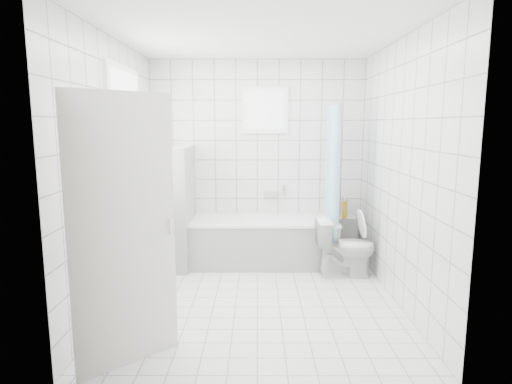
{
  "coord_description": "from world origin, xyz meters",
  "views": [
    {
      "loc": [
        -0.0,
        -4.18,
        1.77
      ],
      "look_at": [
        -0.01,
        0.35,
        1.05
      ],
      "focal_mm": 30.0,
      "sensor_mm": 36.0,
      "label": 1
    }
  ],
  "objects": [
    {
      "name": "ground",
      "position": [
        0.0,
        0.0,
        0.0
      ],
      "size": [
        3.0,
        3.0,
        0.0
      ],
      "primitive_type": "plane",
      "color": "white",
      "rests_on": "ground"
    },
    {
      "name": "ceiling",
      "position": [
        0.0,
        0.0,
        2.6
      ],
      "size": [
        3.0,
        3.0,
        0.0
      ],
      "primitive_type": "plane",
      "rotation": [
        3.14,
        0.0,
        0.0
      ],
      "color": "white",
      "rests_on": "ground"
    },
    {
      "name": "wall_back",
      "position": [
        0.0,
        1.5,
        1.3
      ],
      "size": [
        2.8,
        0.02,
        2.6
      ],
      "primitive_type": "cube",
      "color": "white",
      "rests_on": "ground"
    },
    {
      "name": "wall_front",
      "position": [
        0.0,
        -1.5,
        1.3
      ],
      "size": [
        2.8,
        0.02,
        2.6
      ],
      "primitive_type": "cube",
      "color": "white",
      "rests_on": "ground"
    },
    {
      "name": "wall_left",
      "position": [
        -1.4,
        0.0,
        1.3
      ],
      "size": [
        0.02,
        3.0,
        2.6
      ],
      "primitive_type": "cube",
      "color": "white",
      "rests_on": "ground"
    },
    {
      "name": "wall_right",
      "position": [
        1.4,
        0.0,
        1.3
      ],
      "size": [
        0.02,
        3.0,
        2.6
      ],
      "primitive_type": "cube",
      "color": "white",
      "rests_on": "ground"
    },
    {
      "name": "window_left",
      "position": [
        -1.35,
        0.3,
        1.6
      ],
      "size": [
        0.01,
        0.9,
        1.4
      ],
      "primitive_type": "cube",
      "color": "white",
      "rests_on": "wall_left"
    },
    {
      "name": "window_back",
      "position": [
        0.1,
        1.46,
        1.95
      ],
      "size": [
        0.5,
        0.01,
        0.5
      ],
      "primitive_type": "cube",
      "color": "white",
      "rests_on": "wall_back"
    },
    {
      "name": "window_sill",
      "position": [
        -1.31,
        0.3,
        0.86
      ],
      "size": [
        0.18,
        1.02,
        0.08
      ],
      "primitive_type": "cube",
      "color": "white",
      "rests_on": "wall_left"
    },
    {
      "name": "door",
      "position": [
        -0.95,
        -1.21,
        1.0
      ],
      "size": [
        0.62,
        0.57,
        2.0
      ],
      "primitive_type": "cube",
      "rotation": [
        0.0,
        0.0,
        -0.83
      ],
      "color": "silver",
      "rests_on": "ground"
    },
    {
      "name": "bathtub",
      "position": [
        0.08,
        1.12,
        0.29
      ],
      "size": [
        1.84,
        0.77,
        0.58
      ],
      "color": "white",
      "rests_on": "ground"
    },
    {
      "name": "partition_wall",
      "position": [
        -0.9,
        1.07,
        0.75
      ],
      "size": [
        0.15,
        0.85,
        1.5
      ],
      "primitive_type": "cube",
      "color": "white",
      "rests_on": "ground"
    },
    {
      "name": "tiled_ledge",
      "position": [
        1.11,
        1.38,
        0.28
      ],
      "size": [
        0.4,
        0.24,
        0.55
      ],
      "primitive_type": "cube",
      "color": "white",
      "rests_on": "ground"
    },
    {
      "name": "toilet",
      "position": [
        1.03,
        0.65,
        0.35
      ],
      "size": [
        0.7,
        0.41,
        0.7
      ],
      "primitive_type": "imported",
      "rotation": [
        0.0,
        0.0,
        1.61
      ],
      "color": "white",
      "rests_on": "ground"
    },
    {
      "name": "curtain_rod",
      "position": [
        0.94,
        1.1,
        2.0
      ],
      "size": [
        0.02,
        0.8,
        0.02
      ],
      "primitive_type": "cylinder",
      "rotation": [
        1.57,
        0.0,
        0.0
      ],
      "color": "silver",
      "rests_on": "wall_back"
    },
    {
      "name": "shower_curtain",
      "position": [
        0.94,
        0.97,
        1.1
      ],
      "size": [
        0.14,
        0.48,
        1.78
      ],
      "primitive_type": null,
      "color": "#49ABD7",
      "rests_on": "curtain_rod"
    },
    {
      "name": "tub_faucet",
      "position": [
        0.18,
        1.46,
        0.85
      ],
      "size": [
        0.18,
        0.06,
        0.06
      ],
      "primitive_type": "cube",
      "color": "silver",
      "rests_on": "wall_back"
    },
    {
      "name": "sill_bottles",
      "position": [
        -1.3,
        0.23,
        1.02
      ],
      "size": [
        0.16,
        0.78,
        0.3
      ],
      "color": "silver",
      "rests_on": "window_sill"
    },
    {
      "name": "ledge_bottles",
      "position": [
        1.12,
        1.36,
        0.67
      ],
      "size": [
        0.19,
        0.2,
        0.24
      ],
      "color": "#1816B4",
      "rests_on": "tiled_ledge"
    }
  ]
}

